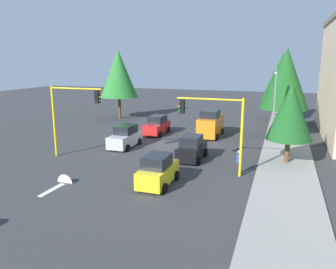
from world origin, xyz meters
name	(u,v)px	position (x,y,z in m)	size (l,w,h in m)	color
ground_plane	(166,146)	(0.00, 0.00, 0.00)	(120.00, 120.00, 0.00)	#353538
sidewalk_kerb	(286,142)	(-5.00, 10.50, 0.07)	(80.00, 4.00, 0.15)	gray
lane_arrow_near	(60,185)	(11.51, -3.00, 0.01)	(2.40, 1.10, 1.10)	silver
traffic_signal_near_left	(214,120)	(6.00, 5.64, 3.79)	(0.36, 4.59, 5.33)	yellow
traffic_signal_near_right	(72,108)	(6.00, -5.71, 4.07)	(0.36, 4.59, 5.76)	yellow
street_lamp_curbside	(275,99)	(-3.61, 9.20, 4.35)	(2.15, 0.28, 7.00)	slate
tree_roadside_mid	(285,79)	(-8.00, 10.00, 5.93)	(4.91, 4.91, 9.01)	brown
tree_opposite_side	(119,74)	(-12.00, -11.00, 6.03)	(4.99, 4.99, 9.16)	brown
tree_roadside_near	(290,112)	(2.00, 10.50, 4.01)	(3.38, 3.38, 6.14)	brown
tree_roadside_far	(281,77)	(-18.00, 9.50, 5.68)	(4.71, 4.71, 8.63)	brown
delivery_van_orange	(211,124)	(-5.49, 2.97, 1.28)	(4.80, 2.22, 2.77)	orange
car_silver	(125,137)	(1.45, -3.43, 0.90)	(4.13, 1.98, 1.98)	#B2B5BA
car_black	(192,149)	(3.30, 3.36, 0.90)	(3.77, 1.98, 1.98)	black
car_red	(157,126)	(-4.56, -2.66, 0.90)	(4.18, 2.00, 1.98)	red
car_yellow	(158,171)	(9.28, 2.79, 0.90)	(3.76, 1.94, 1.98)	yellow
pedestrian_crossing	(239,161)	(5.57, 7.34, 0.91)	(0.40, 0.24, 1.70)	#262638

